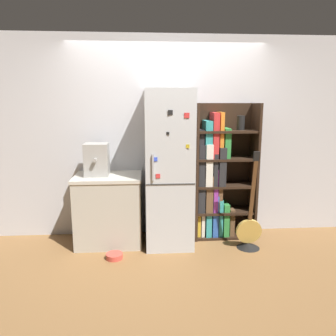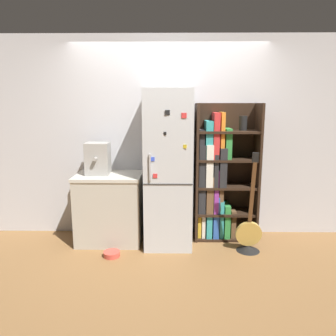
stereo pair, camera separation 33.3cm
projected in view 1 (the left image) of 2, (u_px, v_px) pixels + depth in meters
The scene contains 8 objects.
ground_plane at pixel (169, 245), 4.10m from camera, with size 16.00×16.00×0.00m, color olive.
wall_back at pixel (167, 138), 4.31m from camera, with size 8.00×0.05×2.60m.
refrigerator at pixel (169, 169), 4.02m from camera, with size 0.57×0.70×1.91m.
bookshelf at pixel (216, 178), 4.27m from camera, with size 0.80×0.37×1.75m.
kitchen_counter at pixel (109, 209), 4.11m from camera, with size 0.82×0.61×0.87m.
espresso_machine at pixel (97, 160), 3.99m from camera, with size 0.29×0.31×0.40m.
guitar at pixel (249, 234), 3.99m from camera, with size 0.31×0.29×1.22m.
pet_bowl at pixel (114, 256), 3.74m from camera, with size 0.19×0.19×0.06m.
Camera 1 is at (-0.29, -3.82, 1.75)m, focal length 35.00 mm.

